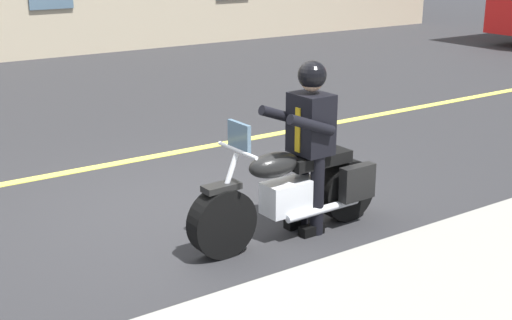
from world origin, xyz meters
TOP-DOWN VIEW (x-y plane):
  - ground_plane at (0.00, 0.00)m, footprint 80.00×80.00m
  - lane_center_stripe at (0.00, -2.00)m, footprint 60.00×0.16m
  - motorcycle_main at (-0.56, 1.16)m, footprint 2.21×0.62m
  - rider_main at (-0.75, 1.15)m, footprint 0.63×0.55m

SIDE VIEW (x-z plane):
  - ground_plane at x=0.00m, z-range 0.00..0.00m
  - lane_center_stripe at x=0.00m, z-range 0.00..0.01m
  - motorcycle_main at x=-0.56m, z-range -0.18..1.08m
  - rider_main at x=-0.75m, z-range 0.17..1.91m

